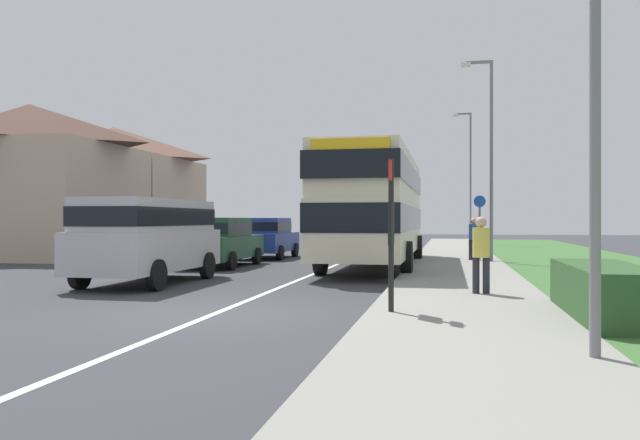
% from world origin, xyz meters
% --- Properties ---
extents(ground_plane, '(120.00, 120.00, 0.00)m').
position_xyz_m(ground_plane, '(0.00, 0.00, 0.00)').
color(ground_plane, '#38383D').
extents(lane_marking_centre, '(0.14, 60.00, 0.01)m').
position_xyz_m(lane_marking_centre, '(0.00, 8.00, 0.00)').
color(lane_marking_centre, silver).
rests_on(lane_marking_centre, ground_plane).
extents(pavement_near_side, '(3.20, 68.00, 0.12)m').
position_xyz_m(pavement_near_side, '(4.20, 6.00, 0.06)').
color(pavement_near_side, gray).
rests_on(pavement_near_side, ground_plane).
extents(roadside_hedge, '(1.10, 3.48, 0.90)m').
position_xyz_m(roadside_hedge, '(6.30, 0.26, 0.45)').
color(roadside_hedge, '#2D5128').
rests_on(roadside_hedge, ground_plane).
extents(double_decker_bus, '(2.80, 11.34, 3.70)m').
position_xyz_m(double_decker_bus, '(1.50, 10.89, 2.14)').
color(double_decker_bus, beige).
rests_on(double_decker_bus, ground_plane).
extents(parked_van_silver, '(2.11, 4.91, 2.12)m').
position_xyz_m(parked_van_silver, '(-3.48, 4.44, 1.26)').
color(parked_van_silver, '#B7B7BC').
rests_on(parked_van_silver, ground_plane).
extents(parked_car_dark_green, '(1.89, 4.40, 1.67)m').
position_xyz_m(parked_car_dark_green, '(-3.70, 10.10, 0.92)').
color(parked_car_dark_green, '#19472D').
rests_on(parked_car_dark_green, ground_plane).
extents(parked_car_blue, '(1.91, 3.96, 1.68)m').
position_xyz_m(parked_car_blue, '(-3.47, 15.01, 0.92)').
color(parked_car_blue, navy).
rests_on(parked_car_blue, ground_plane).
extents(pedestrian_at_stop, '(0.34, 0.34, 1.67)m').
position_xyz_m(pedestrian_at_stop, '(4.55, 2.85, 0.98)').
color(pedestrian_at_stop, '#23232D').
rests_on(pedestrian_at_stop, ground_plane).
extents(pedestrian_walking_away, '(0.34, 0.34, 1.67)m').
position_xyz_m(pedestrian_walking_away, '(4.82, 13.68, 0.98)').
color(pedestrian_walking_away, '#23232D').
rests_on(pedestrian_walking_away, ground_plane).
extents(bus_stop_sign, '(0.09, 0.52, 2.60)m').
position_xyz_m(bus_stop_sign, '(3.00, 0.01, 1.54)').
color(bus_stop_sign, black).
rests_on(bus_stop_sign, ground_plane).
extents(cycle_route_sign, '(0.44, 0.08, 2.52)m').
position_xyz_m(cycle_route_sign, '(5.07, 14.22, 1.43)').
color(cycle_route_sign, slate).
rests_on(cycle_route_sign, ground_plane).
extents(street_lamp_mid, '(1.14, 0.20, 7.34)m').
position_xyz_m(street_lamp_mid, '(5.32, 13.20, 4.22)').
color(street_lamp_mid, slate).
rests_on(street_lamp_mid, ground_plane).
extents(street_lamp_far, '(1.14, 0.20, 8.28)m').
position_xyz_m(street_lamp_far, '(5.17, 30.11, 4.70)').
color(street_lamp_far, slate).
rests_on(street_lamp_far, ground_plane).
extents(house_terrace_far_side, '(7.85, 13.48, 6.52)m').
position_xyz_m(house_terrace_far_side, '(-13.54, 16.90, 3.26)').
color(house_terrace_far_side, '#C1A88E').
rests_on(house_terrace_far_side, ground_plane).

